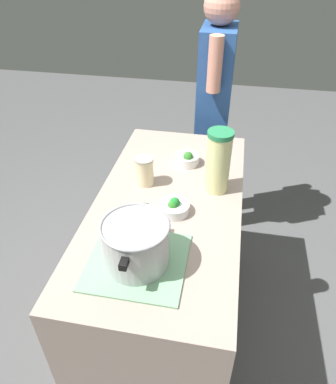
% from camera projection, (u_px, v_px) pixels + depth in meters
% --- Properties ---
extents(ground_plane, '(8.00, 8.00, 0.00)m').
position_uv_depth(ground_plane, '(168.00, 323.00, 2.11)').
color(ground_plane, '#555556').
extents(counter_slab, '(1.27, 0.63, 0.92)m').
position_uv_depth(counter_slab, '(168.00, 271.00, 1.84)').
color(counter_slab, '#A59083').
rests_on(counter_slab, ground_plane).
extents(dish_cloth, '(0.33, 0.35, 0.01)m').
position_uv_depth(dish_cloth, '(137.00, 261.00, 1.28)').
color(dish_cloth, '#7CB186').
rests_on(dish_cloth, counter_slab).
extents(cooking_pot, '(0.31, 0.24, 0.17)m').
position_uv_depth(cooking_pot, '(136.00, 243.00, 1.22)').
color(cooking_pot, '#B7B7BC').
rests_on(cooking_pot, dish_cloth).
extents(lemonade_pitcher, '(0.11, 0.11, 0.29)m').
position_uv_depth(lemonade_pitcher, '(218.00, 162.00, 1.55)').
color(lemonade_pitcher, beige).
rests_on(lemonade_pitcher, counter_slab).
extents(mason_jar, '(0.09, 0.09, 0.14)m').
position_uv_depth(mason_jar, '(145.00, 171.00, 1.63)').
color(mason_jar, beige).
rests_on(mason_jar, counter_slab).
extents(broccoli_bowl_front, '(0.13, 0.13, 0.07)m').
position_uv_depth(broccoli_bowl_front, '(174.00, 207.00, 1.49)').
color(broccoli_bowl_front, silver).
rests_on(broccoli_bowl_front, counter_slab).
extents(broccoli_bowl_center, '(0.12, 0.12, 0.08)m').
position_uv_depth(broccoli_bowl_center, '(187.00, 159.00, 1.78)').
color(broccoli_bowl_center, silver).
rests_on(broccoli_bowl_center, counter_slab).
extents(person_cook, '(0.50, 0.20, 1.62)m').
position_uv_depth(person_cook, '(213.00, 113.00, 2.33)').
color(person_cook, tan).
rests_on(person_cook, ground_plane).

